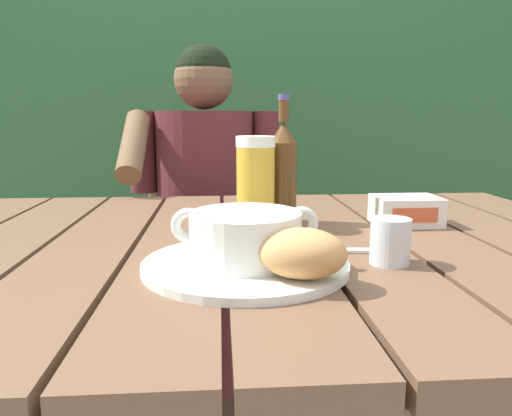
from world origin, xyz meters
name	(u,v)px	position (x,y,z in m)	size (l,w,h in m)	color
dining_table	(265,284)	(0.00, 0.00, 0.66)	(1.36, 0.98, 0.75)	brown
hedge_backdrop	(236,98)	(0.02, 1.91, 1.07)	(3.68, 0.97, 2.16)	#2C5932
chair_near_diner	(208,253)	(-0.13, 0.92, 0.46)	(0.46, 0.42, 0.91)	brown
person_eating	(205,198)	(-0.13, 0.73, 0.70)	(0.48, 0.47, 1.19)	#562228
serving_plate	(246,265)	(-0.05, -0.17, 0.75)	(0.30, 0.30, 0.01)	white
soup_bowl	(245,235)	(-0.05, -0.17, 0.80)	(0.21, 0.16, 0.08)	white
bread_roll	(302,253)	(0.02, -0.25, 0.79)	(0.13, 0.11, 0.06)	tan
beer_glass	(256,182)	(-0.01, 0.09, 0.84)	(0.08, 0.08, 0.18)	gold
beer_bottle	(283,170)	(0.05, 0.14, 0.85)	(0.06, 0.06, 0.26)	#533415
water_glass_small	(390,241)	(0.17, -0.17, 0.78)	(0.06, 0.06, 0.07)	silver
butter_tub	(406,211)	(0.29, 0.09, 0.77)	(0.13, 0.10, 0.06)	white
table_knife	(342,250)	(0.11, -0.10, 0.75)	(0.15, 0.04, 0.01)	silver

